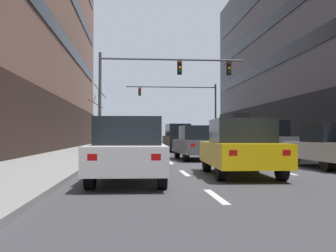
{
  "coord_description": "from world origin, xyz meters",
  "views": [
    {
      "loc": [
        -3.28,
        -15.99,
        1.21
      ],
      "look_at": [
        -0.04,
        22.43,
        2.1
      ],
      "focal_mm": 43.61,
      "sensor_mm": 36.0,
      "label": 1
    }
  ],
  "objects_px": {
    "traffic_signal_0": "(152,80)",
    "street_tree_0": "(99,117)",
    "car_driving_2": "(198,143)",
    "car_driving_0": "(178,138)",
    "taxi_driving_1": "(240,148)",
    "taxi_driving_3": "(133,140)",
    "car_driving_4": "(129,151)",
    "traffic_signal_1": "(188,102)",
    "car_parked_2": "(268,139)",
    "car_parked_3": "(245,141)",
    "car_parked_1": "(330,146)"
  },
  "relations": [
    {
      "from": "taxi_driving_3",
      "to": "car_parked_1",
      "type": "bearing_deg",
      "value": -75.72
    },
    {
      "from": "taxi_driving_3",
      "to": "traffic_signal_1",
      "type": "xyz_separation_m",
      "value": [
        5.83,
        -0.51,
        3.97
      ]
    },
    {
      "from": "car_driving_2",
      "to": "car_parked_2",
      "type": "height_order",
      "value": "car_parked_2"
    },
    {
      "from": "taxi_driving_1",
      "to": "traffic_signal_0",
      "type": "bearing_deg",
      "value": 98.71
    },
    {
      "from": "car_parked_3",
      "to": "street_tree_0",
      "type": "bearing_deg",
      "value": 128.69
    },
    {
      "from": "car_driving_2",
      "to": "car_driving_0",
      "type": "bearing_deg",
      "value": 89.53
    },
    {
      "from": "car_parked_1",
      "to": "traffic_signal_1",
      "type": "bearing_deg",
      "value": 92.96
    },
    {
      "from": "car_driving_4",
      "to": "car_driving_0",
      "type": "bearing_deg",
      "value": 80.18
    },
    {
      "from": "traffic_signal_0",
      "to": "traffic_signal_1",
      "type": "relative_size",
      "value": 0.96
    },
    {
      "from": "taxi_driving_3",
      "to": "car_driving_4",
      "type": "xyz_separation_m",
      "value": [
        -0.04,
        -32.54,
        0.04
      ]
    },
    {
      "from": "taxi_driving_1",
      "to": "street_tree_0",
      "type": "bearing_deg",
      "value": 103.42
    },
    {
      "from": "car_parked_1",
      "to": "car_parked_3",
      "type": "relative_size",
      "value": 0.99
    },
    {
      "from": "car_driving_2",
      "to": "car_parked_1",
      "type": "xyz_separation_m",
      "value": [
        4.04,
        -5.54,
        -0.02
      ]
    },
    {
      "from": "car_driving_0",
      "to": "car_parked_1",
      "type": "distance_m",
      "value": 15.99
    },
    {
      "from": "traffic_signal_1",
      "to": "traffic_signal_0",
      "type": "bearing_deg",
      "value": -105.16
    },
    {
      "from": "car_parked_3",
      "to": "car_driving_2",
      "type": "bearing_deg",
      "value": -124.68
    },
    {
      "from": "car_driving_4",
      "to": "traffic_signal_1",
      "type": "relative_size",
      "value": 0.47
    },
    {
      "from": "car_parked_2",
      "to": "car_parked_3",
      "type": "bearing_deg",
      "value": 90.01
    },
    {
      "from": "car_parked_3",
      "to": "street_tree_0",
      "type": "distance_m",
      "value": 16.8
    },
    {
      "from": "taxi_driving_1",
      "to": "car_driving_2",
      "type": "bearing_deg",
      "value": 90.18
    },
    {
      "from": "taxi_driving_1",
      "to": "car_driving_0",
      "type": "bearing_deg",
      "value": 89.82
    },
    {
      "from": "car_driving_2",
      "to": "traffic_signal_0",
      "type": "xyz_separation_m",
      "value": [
        -2.04,
        5.48,
        3.84
      ]
    },
    {
      "from": "car_driving_4",
      "to": "car_parked_2",
      "type": "xyz_separation_m",
      "value": [
        7.32,
        10.85,
        0.18
      ]
    },
    {
      "from": "car_driving_0",
      "to": "taxi_driving_3",
      "type": "relative_size",
      "value": 1.02
    },
    {
      "from": "car_parked_1",
      "to": "car_driving_2",
      "type": "bearing_deg",
      "value": 126.06
    },
    {
      "from": "car_driving_0",
      "to": "taxi_driving_1",
      "type": "relative_size",
      "value": 0.94
    },
    {
      "from": "car_parked_2",
      "to": "taxi_driving_1",
      "type": "bearing_deg",
      "value": -113.14
    },
    {
      "from": "car_driving_0",
      "to": "traffic_signal_1",
      "type": "height_order",
      "value": "traffic_signal_1"
    },
    {
      "from": "traffic_signal_1",
      "to": "street_tree_0",
      "type": "relative_size",
      "value": 1.62
    },
    {
      "from": "car_parked_1",
      "to": "traffic_signal_1",
      "type": "xyz_separation_m",
      "value": [
        -1.45,
        28.09,
        3.93
      ]
    },
    {
      "from": "car_parked_2",
      "to": "traffic_signal_0",
      "type": "height_order",
      "value": "traffic_signal_0"
    },
    {
      "from": "taxi_driving_1",
      "to": "car_parked_1",
      "type": "xyz_separation_m",
      "value": [
        4.01,
        2.47,
        -0.03
      ]
    },
    {
      "from": "taxi_driving_1",
      "to": "street_tree_0",
      "type": "xyz_separation_m",
      "value": [
        -6.41,
        26.85,
        2.11
      ]
    },
    {
      "from": "car_driving_2",
      "to": "car_driving_4",
      "type": "bearing_deg",
      "value": -109.11
    },
    {
      "from": "car_driving_0",
      "to": "traffic_signal_1",
      "type": "bearing_deg",
      "value": 78.77
    },
    {
      "from": "taxi_driving_3",
      "to": "car_parked_2",
      "type": "height_order",
      "value": "car_parked_2"
    },
    {
      "from": "car_driving_4",
      "to": "traffic_signal_1",
      "type": "xyz_separation_m",
      "value": [
        5.87,
        32.02,
        3.93
      ]
    },
    {
      "from": "car_parked_1",
      "to": "traffic_signal_0",
      "type": "height_order",
      "value": "traffic_signal_0"
    },
    {
      "from": "car_driving_0",
      "to": "taxi_driving_1",
      "type": "bearing_deg",
      "value": -90.18
    },
    {
      "from": "traffic_signal_0",
      "to": "traffic_signal_1",
      "type": "bearing_deg",
      "value": 74.84
    },
    {
      "from": "car_parked_2",
      "to": "car_parked_3",
      "type": "height_order",
      "value": "car_parked_2"
    },
    {
      "from": "car_parked_3",
      "to": "taxi_driving_1",
      "type": "bearing_deg",
      "value": -106.16
    },
    {
      "from": "taxi_driving_3",
      "to": "car_parked_1",
      "type": "relative_size",
      "value": 0.96
    },
    {
      "from": "car_driving_4",
      "to": "car_parked_1",
      "type": "xyz_separation_m",
      "value": [
        7.32,
        3.93,
        -0.01
      ]
    },
    {
      "from": "car_driving_0",
      "to": "taxi_driving_1",
      "type": "distance_m",
      "value": 17.96
    },
    {
      "from": "car_driving_4",
      "to": "car_parked_1",
      "type": "bearing_deg",
      "value": 28.23
    },
    {
      "from": "street_tree_0",
      "to": "car_driving_0",
      "type": "bearing_deg",
      "value": -53.96
    },
    {
      "from": "traffic_signal_0",
      "to": "street_tree_0",
      "type": "relative_size",
      "value": 1.55
    },
    {
      "from": "car_parked_1",
      "to": "street_tree_0",
      "type": "bearing_deg",
      "value": 113.14
    },
    {
      "from": "taxi_driving_1",
      "to": "taxi_driving_3",
      "type": "height_order",
      "value": "taxi_driving_1"
    }
  ]
}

